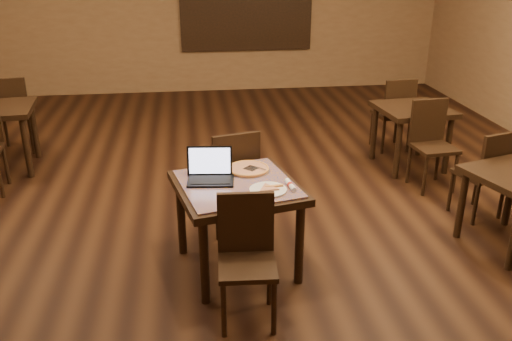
{
  "coord_description": "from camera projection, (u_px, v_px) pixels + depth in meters",
  "views": [
    {
      "loc": [
        -0.61,
        -4.89,
        2.48
      ],
      "look_at": [
        -0.1,
        -1.0,
        0.85
      ],
      "focal_mm": 38.0,
      "sensor_mm": 36.0,
      "label": 1
    }
  ],
  "objects": [
    {
      "name": "ground",
      "position": [
        253.0,
        210.0,
        5.5
      ],
      "size": [
        10.0,
        10.0,
        0.0
      ],
      "primitive_type": "plane",
      "color": "black",
      "rests_on": "ground"
    },
    {
      "name": "wall_back",
      "position": [
        218.0,
        6.0,
        9.5
      ],
      "size": [
        8.0,
        0.02,
        3.0
      ],
      "primitive_type": "cube",
      "color": "#906D49",
      "rests_on": "ground"
    },
    {
      "name": "mural",
      "position": [
        246.0,
        3.0,
        9.51
      ],
      "size": [
        2.34,
        0.05,
        1.64
      ],
      "color": "#26528D",
      "rests_on": "wall_back"
    },
    {
      "name": "tiled_table",
      "position": [
        237.0,
        195.0,
        4.27
      ],
      "size": [
        1.1,
        1.1,
        0.76
      ],
      "rotation": [
        0.0,
        0.0,
        0.22
      ],
      "color": "black",
      "rests_on": "ground"
    },
    {
      "name": "chair_main_near",
      "position": [
        247.0,
        251.0,
        3.76
      ],
      "size": [
        0.42,
        0.42,
        0.92
      ],
      "rotation": [
        0.0,
        0.0,
        -0.06
      ],
      "color": "black",
      "rests_on": "ground"
    },
    {
      "name": "chair_main_far",
      "position": [
        233.0,
        176.0,
        4.88
      ],
      "size": [
        0.52,
        0.52,
        0.99
      ],
      "rotation": [
        0.0,
        0.0,
        3.39
      ],
      "color": "black",
      "rests_on": "ground"
    },
    {
      "name": "laptop",
      "position": [
        210.0,
        171.0,
        4.28
      ],
      "size": [
        0.38,
        0.32,
        0.25
      ],
      "rotation": [
        0.0,
        0.0,
        -0.11
      ],
      "color": "black",
      "rests_on": "tiled_table"
    },
    {
      "name": "plate",
      "position": [
        268.0,
        190.0,
        4.09
      ],
      "size": [
        0.28,
        0.28,
        0.02
      ],
      "primitive_type": "cylinder",
      "color": "white",
      "rests_on": "tiled_table"
    },
    {
      "name": "pizza_slice",
      "position": [
        268.0,
        188.0,
        4.09
      ],
      "size": [
        0.2,
        0.2,
        0.02
      ],
      "primitive_type": null,
      "rotation": [
        0.0,
        0.0,
        0.11
      ],
      "color": "beige",
      "rests_on": "plate"
    },
    {
      "name": "pizza_pan",
      "position": [
        248.0,
        170.0,
        4.47
      ],
      "size": [
        0.35,
        0.35,
        0.01
      ],
      "primitive_type": "cylinder",
      "color": "silver",
      "rests_on": "tiled_table"
    },
    {
      "name": "pizza_whole",
      "position": [
        248.0,
        169.0,
        4.46
      ],
      "size": [
        0.34,
        0.34,
        0.02
      ],
      "color": "beige",
      "rests_on": "pizza_pan"
    },
    {
      "name": "spatula",
      "position": [
        251.0,
        168.0,
        4.44
      ],
      "size": [
        0.24,
        0.24,
        0.01
      ],
      "primitive_type": "cube",
      "rotation": [
        0.0,
        0.0,
        0.81
      ],
      "color": "silver",
      "rests_on": "pizza_whole"
    },
    {
      "name": "napkin_roll",
      "position": [
        290.0,
        185.0,
        4.15
      ],
      "size": [
        0.06,
        0.19,
        0.04
      ],
      "rotation": [
        0.0,
        0.0,
        0.12
      ],
      "color": "white",
      "rests_on": "tiled_table"
    },
    {
      "name": "other_table_a",
      "position": [
        412.0,
        117.0,
        6.37
      ],
      "size": [
        0.86,
        0.86,
        0.74
      ],
      "rotation": [
        0.0,
        0.0,
        0.1
      ],
      "color": "black",
      "rests_on": "ground"
    },
    {
      "name": "other_table_a_chair_near",
      "position": [
        431.0,
        139.0,
        5.88
      ],
      "size": [
        0.45,
        0.45,
        0.96
      ],
      "rotation": [
        0.0,
        0.0,
        0.1
      ],
      "color": "black",
      "rests_on": "ground"
    },
    {
      "name": "other_table_a_chair_far",
      "position": [
        395.0,
        110.0,
        6.91
      ],
      "size": [
        0.45,
        0.45,
        0.96
      ],
      "rotation": [
        0.0,
        0.0,
        3.24
      ],
      "color": "black",
      "rests_on": "ground"
    },
    {
      "name": "other_table_b_chair_far",
      "position": [
        13.0,
        110.0,
        6.82
      ],
      "size": [
        0.47,
        0.47,
        0.99
      ],
      "rotation": [
        0.0,
        0.0,
        3.25
      ],
      "color": "black",
      "rests_on": "ground"
    },
    {
      "name": "other_table_c_chair_far",
      "position": [
        487.0,
        170.0,
        5.15
      ],
      "size": [
        0.49,
        0.49,
        0.9
      ],
      "rotation": [
        0.0,
        0.0,
        3.43
      ],
      "color": "black",
      "rests_on": "ground"
    }
  ]
}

